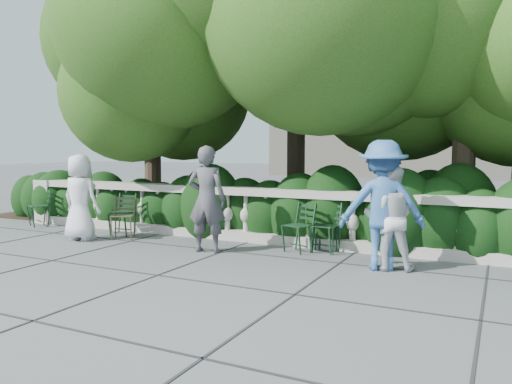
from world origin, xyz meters
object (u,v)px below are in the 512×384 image
at_px(person_businessman, 80,197).
at_px(person_casual_man, 390,218).
at_px(chair_weathered, 122,240).
at_px(person_older_blue, 382,205).
at_px(chair_e, 322,254).
at_px(chair_a, 32,227).
at_px(person_woman_grey, 207,199).
at_px(chair_c, 292,253).
at_px(chair_b, 118,236).
at_px(chair_f, 321,254).

xyz_separation_m(person_businessman, person_casual_man, (5.66, 0.26, -0.06)).
relative_size(chair_weathered, person_casual_man, 0.57).
bearing_deg(person_older_blue, chair_weathered, -20.45).
height_order(chair_e, person_casual_man, person_casual_man).
xyz_separation_m(chair_a, person_woman_grey, (4.88, -0.57, 0.88)).
bearing_deg(chair_weathered, chair_c, -23.50).
xyz_separation_m(chair_b, chair_weathered, (0.36, -0.31, 0.00)).
bearing_deg(person_older_blue, person_woman_grey, -17.46).
height_order(person_businessman, person_older_blue, person_older_blue).
height_order(chair_c, chair_e, same).
distance_m(chair_c, person_businessman, 4.15).
bearing_deg(chair_e, chair_b, 176.71).
bearing_deg(chair_e, chair_weathered, -178.34).
bearing_deg(person_businessman, chair_a, -18.06).
distance_m(chair_e, person_woman_grey, 2.09).
relative_size(person_woman_grey, person_older_blue, 0.96).
height_order(chair_a, chair_c, same).
distance_m(chair_b, chair_e, 4.12).
height_order(chair_a, person_older_blue, person_older_blue).
relative_size(chair_e, chair_weathered, 1.00).
height_order(chair_f, person_older_blue, person_older_blue).
xyz_separation_m(chair_a, chair_e, (6.64, 0.13, 0.00)).
relative_size(chair_b, chair_e, 1.00).
height_order(chair_e, person_woman_grey, person_woman_grey).
bearing_deg(chair_e, person_casual_man, -31.84).
xyz_separation_m(chair_c, chair_e, (0.45, 0.19, 0.00)).
xyz_separation_m(chair_e, chair_weathered, (-3.76, -0.53, 0.00)).
bearing_deg(chair_a, person_businessman, 9.05).
bearing_deg(chair_c, chair_e, 42.94).
bearing_deg(chair_a, person_woman_grey, 19.98).
height_order(person_woman_grey, person_older_blue, person_older_blue).
distance_m(person_businessman, person_casual_man, 5.67).
height_order(chair_e, chair_f, same).
relative_size(chair_c, person_older_blue, 0.46).
bearing_deg(chair_f, chair_weathered, -162.87).
xyz_separation_m(chair_a, person_casual_man, (7.83, -0.43, 0.74)).
bearing_deg(chair_c, chair_b, -159.09).
xyz_separation_m(chair_a, person_older_blue, (7.73, -0.47, 0.92)).
xyz_separation_m(chair_c, person_woman_grey, (-1.31, -0.52, 0.88)).
distance_m(chair_e, person_businessman, 4.62).
height_order(chair_a, chair_e, same).
distance_m(person_woman_grey, person_casual_man, 2.96).
bearing_deg(chair_e, person_businessman, -175.86).
distance_m(chair_b, chair_weathered, 0.47).
xyz_separation_m(chair_c, person_older_blue, (1.54, -0.42, 0.92)).
distance_m(chair_c, person_woman_grey, 1.66).
height_order(chair_f, chair_weathered, same).
bearing_deg(person_businessman, chair_weathered, -157.79).
height_order(person_businessman, person_woman_grey, person_woman_grey).
relative_size(person_casual_man, person_older_blue, 0.81).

